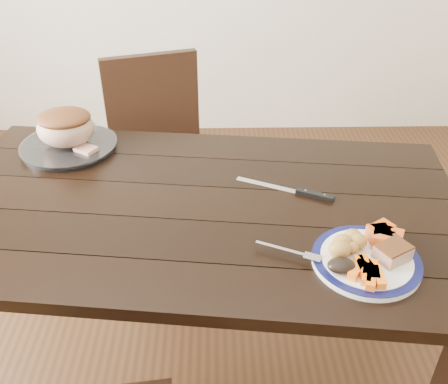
{
  "coord_description": "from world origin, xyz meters",
  "views": [
    {
      "loc": [
        0.06,
        -1.25,
        1.62
      ],
      "look_at": [
        0.08,
        -0.02,
        0.8
      ],
      "focal_mm": 40.0,
      "sensor_mm": 36.0,
      "label": 1
    }
  ],
  "objects_px": {
    "serving_platter": "(69,147)",
    "roast_joint": "(66,128)",
    "chair_far": "(160,150)",
    "dinner_plate": "(366,261)",
    "carving_knife": "(302,192)",
    "pork_slice": "(393,253)",
    "fork": "(293,252)",
    "dining_table": "(199,226)"
  },
  "relations": [
    {
      "from": "serving_platter",
      "to": "fork",
      "type": "bearing_deg",
      "value": -39.89
    },
    {
      "from": "fork",
      "to": "roast_joint",
      "type": "distance_m",
      "value": 0.95
    },
    {
      "from": "dinner_plate",
      "to": "fork",
      "type": "bearing_deg",
      "value": 172.59
    },
    {
      "from": "carving_knife",
      "to": "dining_table",
      "type": "bearing_deg",
      "value": -148.35
    },
    {
      "from": "chair_far",
      "to": "dinner_plate",
      "type": "distance_m",
      "value": 1.22
    },
    {
      "from": "serving_platter",
      "to": "roast_joint",
      "type": "xyz_separation_m",
      "value": [
        0.0,
        0.0,
        0.07
      ]
    },
    {
      "from": "chair_far",
      "to": "carving_knife",
      "type": "relative_size",
      "value": 3.11
    },
    {
      "from": "dining_table",
      "to": "pork_slice",
      "type": "bearing_deg",
      "value": -29.85
    },
    {
      "from": "chair_far",
      "to": "dinner_plate",
      "type": "bearing_deg",
      "value": 104.96
    },
    {
      "from": "roast_joint",
      "to": "carving_knife",
      "type": "distance_m",
      "value": 0.86
    },
    {
      "from": "chair_far",
      "to": "pork_slice",
      "type": "relative_size",
      "value": 11.39
    },
    {
      "from": "pork_slice",
      "to": "carving_knife",
      "type": "relative_size",
      "value": 0.27
    },
    {
      "from": "roast_joint",
      "to": "carving_knife",
      "type": "height_order",
      "value": "roast_joint"
    },
    {
      "from": "roast_joint",
      "to": "dining_table",
      "type": "bearing_deg",
      "value": -36.37
    },
    {
      "from": "chair_far",
      "to": "fork",
      "type": "height_order",
      "value": "chair_far"
    },
    {
      "from": "dining_table",
      "to": "dinner_plate",
      "type": "distance_m",
      "value": 0.54
    },
    {
      "from": "serving_platter",
      "to": "roast_joint",
      "type": "bearing_deg",
      "value": 0.0
    },
    {
      "from": "dinner_plate",
      "to": "chair_far",
      "type": "bearing_deg",
      "value": 121.95
    },
    {
      "from": "serving_platter",
      "to": "pork_slice",
      "type": "height_order",
      "value": "pork_slice"
    },
    {
      "from": "chair_far",
      "to": "fork",
      "type": "relative_size",
      "value": 5.5
    },
    {
      "from": "serving_platter",
      "to": "pork_slice",
      "type": "bearing_deg",
      "value": -33.13
    },
    {
      "from": "dinner_plate",
      "to": "carving_knife",
      "type": "bearing_deg",
      "value": 109.7
    },
    {
      "from": "chair_far",
      "to": "carving_knife",
      "type": "bearing_deg",
      "value": 109.79
    },
    {
      "from": "dining_table",
      "to": "pork_slice",
      "type": "relative_size",
      "value": 20.74
    },
    {
      "from": "pork_slice",
      "to": "dinner_plate",
      "type": "bearing_deg",
      "value": 175.24
    },
    {
      "from": "dinner_plate",
      "to": "carving_knife",
      "type": "relative_size",
      "value": 0.93
    },
    {
      "from": "serving_platter",
      "to": "carving_knife",
      "type": "relative_size",
      "value": 1.11
    },
    {
      "from": "chair_far",
      "to": "roast_joint",
      "type": "bearing_deg",
      "value": 37.22
    },
    {
      "from": "carving_knife",
      "to": "roast_joint",
      "type": "bearing_deg",
      "value": -176.35
    },
    {
      "from": "fork",
      "to": "dining_table",
      "type": "bearing_deg",
      "value": 158.9
    },
    {
      "from": "serving_platter",
      "to": "carving_knife",
      "type": "bearing_deg",
      "value": -21.1
    },
    {
      "from": "fork",
      "to": "chair_far",
      "type": "bearing_deg",
      "value": 138.7
    },
    {
      "from": "roast_joint",
      "to": "serving_platter",
      "type": "bearing_deg",
      "value": 0.0
    },
    {
      "from": "chair_far",
      "to": "roast_joint",
      "type": "xyz_separation_m",
      "value": [
        -0.28,
        -0.39,
        0.31
      ]
    },
    {
      "from": "serving_platter",
      "to": "pork_slice",
      "type": "relative_size",
      "value": 4.08
    },
    {
      "from": "chair_far",
      "to": "carving_knife",
      "type": "distance_m",
      "value": 0.9
    },
    {
      "from": "dinner_plate",
      "to": "carving_knife",
      "type": "xyz_separation_m",
      "value": [
        -0.12,
        0.32,
        -0.0
      ]
    },
    {
      "from": "dinner_plate",
      "to": "serving_platter",
      "type": "height_order",
      "value": "serving_platter"
    },
    {
      "from": "serving_platter",
      "to": "carving_knife",
      "type": "height_order",
      "value": "serving_platter"
    },
    {
      "from": "chair_far",
      "to": "carving_knife",
      "type": "xyz_separation_m",
      "value": [
        0.52,
        -0.69,
        0.23
      ]
    },
    {
      "from": "chair_far",
      "to": "serving_platter",
      "type": "relative_size",
      "value": 2.79
    },
    {
      "from": "dining_table",
      "to": "roast_joint",
      "type": "distance_m",
      "value": 0.61
    }
  ]
}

